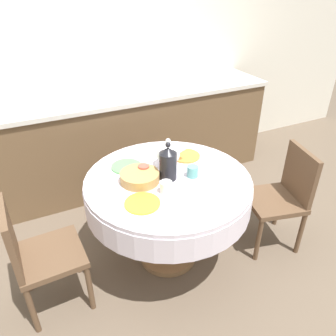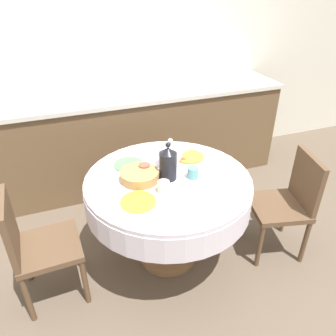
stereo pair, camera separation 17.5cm
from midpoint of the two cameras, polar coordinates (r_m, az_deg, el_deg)
ground_plane at (r=2.70m, az=-1.92°, el=-15.08°), size 12.00×12.00×0.00m
wall_back at (r=3.44m, az=-13.81°, el=19.35°), size 7.00×0.05×2.60m
kitchen_counter at (r=3.38m, az=-10.74°, el=4.75°), size 3.24×0.64×0.95m
dining_table at (r=2.30m, az=-2.18°, el=-4.51°), size 1.15×1.15×0.73m
chair_left at (r=2.66m, az=17.62°, el=-4.33°), size 0.48×0.48×0.83m
chair_right at (r=2.25m, az=-24.09°, el=-13.37°), size 0.41×0.41×0.83m
plate_near_left at (r=2.00m, az=-7.00°, el=-6.19°), size 0.22×0.22×0.01m
cup_near_left at (r=2.07m, az=-2.75°, el=-3.42°), size 0.08×0.08×0.08m
plate_near_right at (r=2.17m, az=6.23°, el=-2.78°), size 0.22×0.22×0.01m
cup_near_right at (r=2.23m, az=2.08°, el=-0.64°), size 0.08×0.08×0.08m
plate_far_left at (r=2.38m, az=-9.34°, el=0.23°), size 0.22×0.22×0.01m
cup_far_left at (r=2.25m, az=-6.46°, el=-0.50°), size 0.08×0.08×0.08m
plate_far_right at (r=2.49m, az=1.08°, el=2.09°), size 0.22×0.22×0.01m
cup_far_right at (r=2.35m, az=-1.64°, el=1.20°), size 0.08×0.08×0.08m
coffee_carafe at (r=2.17m, az=-2.16°, el=0.74°), size 0.12×0.12×0.27m
teapot at (r=2.32m, az=-2.10°, el=2.40°), size 0.23×0.17×0.22m
bread_basket at (r=2.19m, az=-7.22°, el=-1.65°), size 0.26×0.26×0.07m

